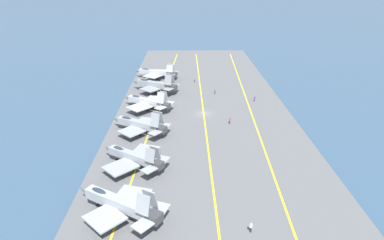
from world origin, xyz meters
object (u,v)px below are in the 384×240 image
at_px(parked_jet_nearest, 119,203).
at_px(crew_blue_vest, 215,91).
at_px(parked_jet_second, 133,157).
at_px(parked_jet_fifth, 155,85).
at_px(crew_purple_vest, 255,98).
at_px(parked_jet_fourth, 147,102).
at_px(crew_white_vest, 251,227).
at_px(crew_red_vest, 230,120).
at_px(crew_green_vest, 195,80).
at_px(parked_jet_third, 139,124).
at_px(parked_jet_sixth, 156,72).

height_order(parked_jet_nearest, crew_blue_vest, parked_jet_nearest).
distance_m(parked_jet_second, parked_jet_fifth, 48.43).
bearing_deg(parked_jet_second, parked_jet_fifth, -0.39).
bearing_deg(parked_jet_fifth, crew_purple_vest, -106.32).
distance_m(parked_jet_fourth, crew_white_vest, 56.28).
xyz_separation_m(crew_red_vest, crew_green_vest, (38.33, 8.38, -0.02)).
xyz_separation_m(parked_jet_second, parked_jet_fifth, (48.43, -0.33, 0.34)).
relative_size(crew_red_vest, crew_green_vest, 1.03).
distance_m(crew_red_vest, crew_blue_vest, 24.56).
height_order(parked_jet_second, parked_jet_third, parked_jet_third).
bearing_deg(crew_blue_vest, crew_red_vest, -175.34).
xyz_separation_m(parked_jet_third, parked_jet_sixth, (47.98, -0.36, 0.19)).
relative_size(parked_jet_fifth, crew_red_vest, 9.49).
bearing_deg(parked_jet_nearest, crew_blue_vest, -18.23).
height_order(crew_green_vest, crew_blue_vest, crew_green_vest).
distance_m(parked_jet_fifth, parked_jet_sixth, 15.99).
height_order(parked_jet_nearest, parked_jet_second, parked_jet_nearest).
distance_m(parked_jet_third, parked_jet_fourth, 16.04).
height_order(parked_jet_third, crew_blue_vest, parked_jet_third).
bearing_deg(parked_jet_fourth, parked_jet_third, 179.06).
relative_size(parked_jet_nearest, crew_green_vest, 9.57).
bearing_deg(crew_white_vest, parked_jet_fifth, 16.61).
distance_m(parked_jet_fifth, crew_green_vest, 18.02).
xyz_separation_m(crew_purple_vest, crew_blue_vest, (7.15, 11.83, -0.01)).
relative_size(parked_jet_nearest, parked_jet_sixth, 0.95).
bearing_deg(crew_red_vest, crew_green_vest, 12.33).
height_order(parked_jet_fourth, crew_blue_vest, parked_jet_fourth).
distance_m(parked_jet_third, crew_purple_vest, 40.01).
relative_size(parked_jet_fourth, crew_red_vest, 8.95).
bearing_deg(parked_jet_fifth, crew_blue_vest, -96.19).
distance_m(parked_jet_fifth, crew_blue_vest, 20.19).
distance_m(crew_green_vest, crew_white_vest, 80.07).
height_order(parked_jet_nearest, crew_green_vest, parked_jet_nearest).
relative_size(parked_jet_nearest, parked_jet_second, 1.10).
xyz_separation_m(parked_jet_nearest, crew_blue_vest, (61.87, -20.38, -1.69)).
height_order(crew_green_vest, crew_purple_vest, crew_green_vest).
bearing_deg(crew_blue_vest, crew_purple_vest, -121.15).
bearing_deg(parked_jet_fifth, crew_white_vest, -163.39).
xyz_separation_m(parked_jet_fourth, crew_purple_vest, (6.66, -32.66, -1.54)).
xyz_separation_m(parked_jet_fifth, crew_blue_vest, (-2.17, -19.99, -1.79)).
height_order(parked_jet_third, parked_jet_sixth, parked_jet_third).
bearing_deg(parked_jet_fifth, crew_red_vest, -140.48).
distance_m(parked_jet_second, crew_green_vest, 61.72).
bearing_deg(parked_jet_sixth, crew_blue_vest, -131.19).
xyz_separation_m(parked_jet_second, crew_green_vest, (60.11, -13.94, -1.43)).
relative_size(parked_jet_nearest, parked_jet_fifth, 0.98).
bearing_deg(parked_jet_second, crew_white_vest, -133.64).
bearing_deg(parked_jet_nearest, crew_white_vest, -101.13).
height_order(crew_green_vest, crew_white_vest, crew_white_vest).
bearing_deg(parked_jet_second, parked_jet_sixth, 0.36).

